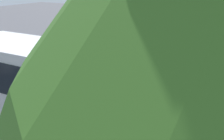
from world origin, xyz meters
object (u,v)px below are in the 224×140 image
at_px(spectator_far_left, 157,97).
at_px(traffic_cone, 130,72).
at_px(spectator_left, 122,89).
at_px(spectator_right, 75,82).
at_px(spectator_centre, 95,84).
at_px(tour_bus, 72,99).
at_px(parked_motorcycle_silver, 117,112).
at_px(stunt_motorcycle, 97,53).

height_order(spectator_far_left, traffic_cone, spectator_far_left).
height_order(spectator_left, spectator_right, spectator_left).
xyz_separation_m(spectator_far_left, spectator_centre, (2.74, 0.10, 0.05)).
relative_size(tour_bus, parked_motorcycle_silver, 4.60).
distance_m(spectator_left, spectator_centre, 1.23).
distance_m(tour_bus, spectator_far_left, 3.50).
bearing_deg(spectator_far_left, traffic_cone, -52.86).
bearing_deg(spectator_right, spectator_centre, 177.21).
relative_size(spectator_far_left, parked_motorcycle_silver, 0.84).
height_order(spectator_left, stunt_motorcycle, stunt_motorcycle).
bearing_deg(spectator_right, spectator_left, -177.13).
distance_m(spectator_right, parked_motorcycle_silver, 2.75).
height_order(spectator_far_left, spectator_right, spectator_far_left).
height_order(spectator_right, traffic_cone, spectator_right).
xyz_separation_m(spectator_far_left, stunt_motorcycle, (5.71, -4.75, 0.00)).
bearing_deg(spectator_right, traffic_cone, -97.50).
height_order(spectator_left, parked_motorcycle_silver, spectator_left).
bearing_deg(spectator_far_left, spectator_left, -2.48).
bearing_deg(spectator_far_left, stunt_motorcycle, -39.76).
bearing_deg(spectator_centre, tour_bus, 108.85).
xyz_separation_m(spectator_centre, stunt_motorcycle, (2.97, -4.85, -0.05)).
bearing_deg(traffic_cone, spectator_left, 112.19).
bearing_deg(spectator_right, tour_bus, 125.18).
bearing_deg(stunt_motorcycle, traffic_cone, 169.41).
height_order(spectator_far_left, parked_motorcycle_silver, spectator_far_left).
relative_size(spectator_far_left, stunt_motorcycle, 0.95).
bearing_deg(spectator_left, stunt_motorcycle, -48.23).
relative_size(spectator_left, spectator_right, 1.05).
bearing_deg(spectator_centre, spectator_right, -2.79).
bearing_deg(spectator_left, parked_motorcycle_silver, 106.30).
height_order(spectator_left, spectator_centre, spectator_centre).
distance_m(spectator_far_left, stunt_motorcycle, 7.42).
distance_m(spectator_left, traffic_cone, 4.62).
distance_m(tour_bus, stunt_motorcycle, 8.68).
distance_m(spectator_far_left, spectator_left, 1.53).
relative_size(spectator_right, traffic_cone, 2.63).
relative_size(tour_bus, spectator_right, 5.71).
distance_m(spectator_far_left, spectator_centre, 2.74).
distance_m(spectator_far_left, traffic_cone, 5.43).
distance_m(spectator_centre, parked_motorcycle_silver, 1.80).
bearing_deg(stunt_motorcycle, spectator_right, 111.49).
relative_size(spectator_left, traffic_cone, 2.76).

